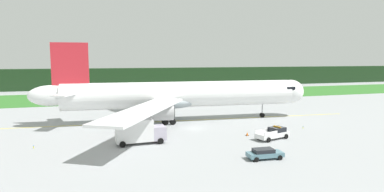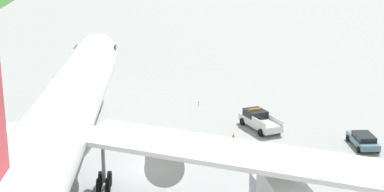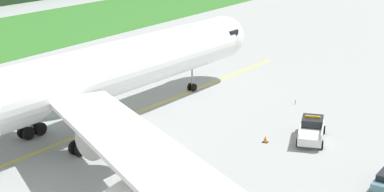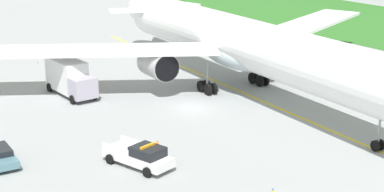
# 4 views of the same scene
# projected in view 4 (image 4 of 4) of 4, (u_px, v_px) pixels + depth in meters

# --- Properties ---
(ground) EXTENTS (320.00, 320.00, 0.00)m
(ground) POSITION_uv_depth(u_px,v_px,m) (191.00, 108.00, 59.83)
(ground) COLOR #9A9D9F
(taxiway_centerline_main) EXTENTS (72.33, 5.14, 0.01)m
(taxiway_centerline_main) POSITION_uv_depth(u_px,v_px,m) (251.00, 96.00, 63.58)
(taxiway_centerline_main) COLOR yellow
(taxiway_centerline_main) RESTS_ON ground
(airliner) EXTENTS (54.79, 52.69, 15.21)m
(airliner) POSITION_uv_depth(u_px,v_px,m) (248.00, 45.00, 62.81)
(airliner) COLOR white
(airliner) RESTS_ON ground
(ops_pickup_truck) EXTENTS (5.99, 3.54, 1.94)m
(ops_pickup_truck) POSITION_uv_depth(u_px,v_px,m) (140.00, 156.00, 45.95)
(ops_pickup_truck) COLOR silver
(ops_pickup_truck) RESTS_ON ground
(catering_truck) EXTENTS (7.26, 2.92, 3.76)m
(catering_truck) POSITION_uv_depth(u_px,v_px,m) (70.00, 77.00, 63.43)
(catering_truck) COLOR #AAA2B6
(catering_truck) RESTS_ON ground
(staff_car) EXTENTS (4.54, 2.21, 1.30)m
(staff_car) POSITION_uv_depth(u_px,v_px,m) (0.00, 155.00, 46.51)
(staff_car) COLOR slate
(staff_car) RESTS_ON ground
(apron_cone) EXTENTS (0.49, 0.49, 0.62)m
(apron_cone) POSITION_uv_depth(u_px,v_px,m) (157.00, 143.00, 50.09)
(apron_cone) COLOR black
(apron_cone) RESTS_ON ground
(taxiway_edge_light_east) EXTENTS (0.12, 0.12, 0.45)m
(taxiway_edge_light_east) POSITION_uv_depth(u_px,v_px,m) (273.00, 191.00, 41.69)
(taxiway_edge_light_east) COLOR yellow
(taxiway_edge_light_east) RESTS_ON ground
(taxiway_edge_light_west) EXTENTS (0.12, 0.12, 0.43)m
(taxiway_edge_light_west) POSITION_uv_depth(u_px,v_px,m) (38.00, 63.00, 76.27)
(taxiway_edge_light_west) COLOR yellow
(taxiway_edge_light_west) RESTS_ON ground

